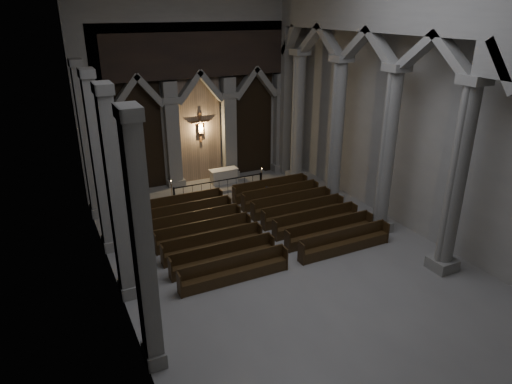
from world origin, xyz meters
The scene contains 11 objects.
room centered at (0.00, 0.00, 7.60)m, with size 24.00×24.10×12.00m.
sanctuary_wall centered at (0.00, 11.54, 6.62)m, with size 14.00×0.77×12.00m.
right_arcade centered at (5.50, 1.33, 7.83)m, with size 1.00×24.00×12.00m.
left_pilasters centered at (-6.75, 3.50, 3.91)m, with size 0.60×13.00×8.03m.
sanctuary_step centered at (0.00, 10.60, 0.07)m, with size 8.50×2.60×0.15m, color gray.
altar centered at (0.99, 10.62, 0.60)m, with size 1.73×0.69×0.88m.
altar_rail centered at (0.00, 8.89, 0.71)m, with size 5.44×0.09×1.07m.
candle_stand_left centered at (-2.72, 9.17, 0.38)m, with size 0.24×0.24×1.40m.
candle_stand_right centered at (2.79, 8.96, 0.36)m, with size 0.23×0.23×1.34m.
pews centered at (0.00, 4.11, 0.34)m, with size 10.05×7.64×1.04m.
worshipper centered at (2.00, 6.75, 0.54)m, with size 0.39×0.26×1.08m, color black.
Camera 1 is at (-8.83, -13.96, 10.28)m, focal length 32.00 mm.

